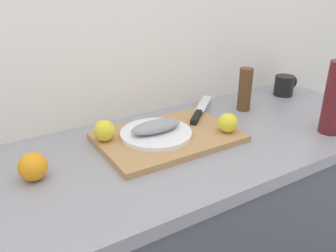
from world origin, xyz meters
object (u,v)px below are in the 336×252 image
object	(u,v)px
white_plate	(156,134)
wine_bottle	(336,96)
chef_knife	(199,112)
cutting_board	(168,137)
pepper_mill	(245,89)
coffee_mug_0	(284,85)
lemon_0	(228,123)
fish_fillet	(156,126)

from	to	relation	value
white_plate	wine_bottle	distance (m)	0.61
chef_knife	cutting_board	bearing A→B (deg)	162.14
white_plate	pepper_mill	xyz separation A→B (m)	(0.44, 0.06, 0.06)
cutting_board	wine_bottle	bearing A→B (deg)	-25.11
cutting_board	coffee_mug_0	bearing A→B (deg)	9.85
cutting_board	pepper_mill	size ratio (longest dim) A/B	2.65
pepper_mill	lemon_0	bearing A→B (deg)	-143.93
fish_fillet	pepper_mill	size ratio (longest dim) A/B	1.03
fish_fillet	wine_bottle	bearing A→B (deg)	-24.62
wine_bottle	fish_fillet	bearing A→B (deg)	155.38
cutting_board	wine_bottle	distance (m)	0.57
lemon_0	pepper_mill	distance (m)	0.27
cutting_board	white_plate	size ratio (longest dim) A/B	1.92
chef_knife	lemon_0	distance (m)	0.18
white_plate	chef_knife	bearing A→B (deg)	18.62
wine_bottle	cutting_board	bearing A→B (deg)	154.89
fish_fillet	pepper_mill	world-z (taller)	pepper_mill
lemon_0	wine_bottle	world-z (taller)	wine_bottle
fish_fillet	chef_knife	distance (m)	0.24
chef_knife	lemon_0	size ratio (longest dim) A/B	3.60
white_plate	fish_fillet	size ratio (longest dim) A/B	1.33
cutting_board	white_plate	xyz separation A→B (m)	(-0.04, 0.01, 0.02)
chef_knife	coffee_mug_0	size ratio (longest dim) A/B	1.88
fish_fillet	cutting_board	bearing A→B (deg)	-17.65
white_plate	coffee_mug_0	world-z (taller)	coffee_mug_0
fish_fillet	pepper_mill	xyz separation A→B (m)	(0.44, 0.06, 0.03)
pepper_mill	cutting_board	bearing A→B (deg)	-169.29
chef_knife	lemon_0	bearing A→B (deg)	-136.82
chef_knife	pepper_mill	distance (m)	0.22
lemon_0	wine_bottle	distance (m)	0.37
fish_fillet	lemon_0	distance (m)	0.24
white_plate	fish_fillet	distance (m)	0.03
wine_bottle	pepper_mill	world-z (taller)	wine_bottle
wine_bottle	coffee_mug_0	xyz separation A→B (m)	(0.17, 0.35, -0.09)
chef_knife	coffee_mug_0	xyz separation A→B (m)	(0.49, 0.03, 0.01)
white_plate	lemon_0	xyz separation A→B (m)	(0.22, -0.10, 0.02)
fish_fillet	chef_knife	xyz separation A→B (m)	(0.23, 0.08, -0.02)
fish_fillet	coffee_mug_0	bearing A→B (deg)	8.39
wine_bottle	pepper_mill	bearing A→B (deg)	108.87
white_plate	wine_bottle	world-z (taller)	wine_bottle
wine_bottle	pepper_mill	size ratio (longest dim) A/B	1.97
cutting_board	coffee_mug_0	world-z (taller)	coffee_mug_0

